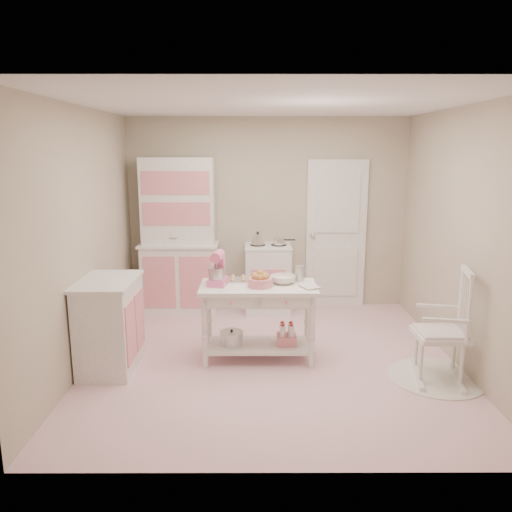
{
  "coord_description": "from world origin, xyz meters",
  "views": [
    {
      "loc": [
        -0.18,
        -4.93,
        2.18
      ],
      "look_at": [
        -0.16,
        0.53,
        1.0
      ],
      "focal_mm": 35.0,
      "sensor_mm": 36.0,
      "label": 1
    }
  ],
  "objects_px": {
    "hutch": "(179,236)",
    "rocking_chair": "(441,324)",
    "bread_basket": "(260,282)",
    "stove": "(268,278)",
    "base_cabinet": "(110,324)",
    "stand_mixer": "(217,269)",
    "work_table": "(258,322)"
  },
  "relations": [
    {
      "from": "hutch",
      "to": "rocking_chair",
      "type": "relative_size",
      "value": 1.89
    },
    {
      "from": "bread_basket",
      "to": "rocking_chair",
      "type": "bearing_deg",
      "value": -14.14
    },
    {
      "from": "stove",
      "to": "base_cabinet",
      "type": "xyz_separation_m",
      "value": [
        -1.63,
        -1.81,
        0.0
      ]
    },
    {
      "from": "hutch",
      "to": "stove",
      "type": "distance_m",
      "value": 1.33
    },
    {
      "from": "stand_mixer",
      "to": "bread_basket",
      "type": "bearing_deg",
      "value": -0.21
    },
    {
      "from": "base_cabinet",
      "to": "stand_mixer",
      "type": "relative_size",
      "value": 2.71
    },
    {
      "from": "stove",
      "to": "base_cabinet",
      "type": "bearing_deg",
      "value": -132.08
    },
    {
      "from": "stove",
      "to": "stand_mixer",
      "type": "distance_m",
      "value": 1.74
    },
    {
      "from": "work_table",
      "to": "stand_mixer",
      "type": "distance_m",
      "value": 0.71
    },
    {
      "from": "hutch",
      "to": "base_cabinet",
      "type": "height_order",
      "value": "hutch"
    },
    {
      "from": "hutch",
      "to": "work_table",
      "type": "relative_size",
      "value": 1.73
    },
    {
      "from": "stove",
      "to": "work_table",
      "type": "height_order",
      "value": "stove"
    },
    {
      "from": "work_table",
      "to": "base_cabinet",
      "type": "bearing_deg",
      "value": -171.38
    },
    {
      "from": "stove",
      "to": "bread_basket",
      "type": "xyz_separation_m",
      "value": [
        -0.12,
        -1.63,
        0.39
      ]
    },
    {
      "from": "stove",
      "to": "work_table",
      "type": "distance_m",
      "value": 1.59
    },
    {
      "from": "stove",
      "to": "work_table",
      "type": "bearing_deg",
      "value": -95.22
    },
    {
      "from": "rocking_chair",
      "to": "stand_mixer",
      "type": "distance_m",
      "value": 2.25
    },
    {
      "from": "hutch",
      "to": "rocking_chair",
      "type": "distance_m",
      "value": 3.53
    },
    {
      "from": "work_table",
      "to": "stand_mixer",
      "type": "bearing_deg",
      "value": 177.27
    },
    {
      "from": "rocking_chair",
      "to": "work_table",
      "type": "distance_m",
      "value": 1.8
    },
    {
      "from": "work_table",
      "to": "stove",
      "type": "bearing_deg",
      "value": 84.78
    },
    {
      "from": "rocking_chair",
      "to": "bread_basket",
      "type": "bearing_deg",
      "value": 176.36
    },
    {
      "from": "rocking_chair",
      "to": "bread_basket",
      "type": "height_order",
      "value": "rocking_chair"
    },
    {
      "from": "work_table",
      "to": "hutch",
      "type": "bearing_deg",
      "value": 122.88
    },
    {
      "from": "stove",
      "to": "bread_basket",
      "type": "height_order",
      "value": "stove"
    },
    {
      "from": "stove",
      "to": "rocking_chair",
      "type": "distance_m",
      "value": 2.6
    },
    {
      "from": "hutch",
      "to": "stand_mixer",
      "type": "relative_size",
      "value": 6.12
    },
    {
      "from": "stove",
      "to": "hutch",
      "type": "bearing_deg",
      "value": 177.61
    },
    {
      "from": "rocking_chair",
      "to": "stand_mixer",
      "type": "height_order",
      "value": "stand_mixer"
    },
    {
      "from": "rocking_chair",
      "to": "stand_mixer",
      "type": "relative_size",
      "value": 3.24
    },
    {
      "from": "work_table",
      "to": "stand_mixer",
      "type": "relative_size",
      "value": 3.53
    },
    {
      "from": "bread_basket",
      "to": "work_table",
      "type": "bearing_deg",
      "value": 111.8
    }
  ]
}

